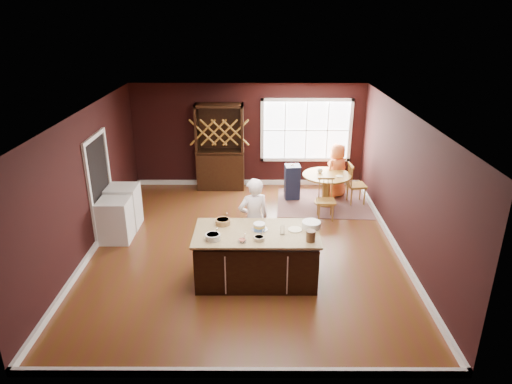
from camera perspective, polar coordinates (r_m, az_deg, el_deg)
room_shell at (r=8.63m, az=-1.40°, el=1.07°), size 7.00×7.00×7.00m
window at (r=11.96m, az=6.29°, el=7.67°), size 2.36×0.10×1.66m
doorway at (r=9.84m, az=-18.86°, el=0.51°), size 0.08×1.26×2.13m
kitchen_island at (r=7.96m, az=0.05°, el=-8.11°), size 2.12×1.11×0.92m
dining_table at (r=11.08m, az=8.79°, el=1.13°), size 1.16×1.16×0.75m
baker at (r=8.44m, az=-0.30°, el=-3.45°), size 0.68×0.56×1.61m
layer_cake at (r=7.78m, az=0.42°, el=-4.36°), size 0.29×0.29×0.12m
bowl_blue at (r=7.50m, az=-5.42°, el=-5.60°), size 0.25×0.25×0.10m
bowl_yellow at (r=7.99m, az=-4.18°, el=-3.73°), size 0.26×0.26×0.10m
bowl_pink at (r=7.40m, az=-1.74°, el=-6.11°), size 0.14×0.14×0.05m
bowl_olive at (r=7.45m, az=0.39°, el=-5.83°), size 0.18×0.18×0.07m
drinking_glass at (r=7.62m, az=3.32°, el=-4.80°), size 0.08×0.08×0.16m
dinner_plate at (r=7.82m, az=4.90°, el=-4.70°), size 0.24×0.24×0.02m
white_tub at (r=7.91m, az=6.92°, el=-4.07°), size 0.32×0.32×0.11m
stoneware_crock at (r=7.45m, az=6.85°, el=-5.48°), size 0.15×0.15×0.19m
rug at (r=11.27m, az=8.64°, el=-1.39°), size 2.43×1.94×0.01m
chair_east at (r=11.26m, az=12.49°, el=1.06°), size 0.45×0.47×1.02m
chair_south at (r=10.29m, az=8.73°, el=-0.91°), size 0.41×0.39×0.94m
chair_north at (r=11.82m, az=9.71°, el=2.13°), size 0.55×0.54×0.95m
seated_woman at (r=11.52m, az=10.07°, el=2.66°), size 0.80×0.75×1.37m
high_chair at (r=11.33m, az=4.54°, el=1.35°), size 0.38×0.38×0.90m
toddler at (r=11.22m, az=4.83°, el=3.09°), size 0.18×0.14×0.26m
table_plate at (r=10.91m, az=10.38°, el=1.95°), size 0.18×0.18×0.01m
table_cup at (r=11.06m, az=8.01°, el=2.61°), size 0.15×0.15×0.10m
hutch at (r=11.79m, az=-4.51°, el=5.58°), size 1.21×0.51×2.23m
washer at (r=9.68m, az=-17.16°, el=-3.40°), size 0.61×0.59×0.88m
dryer at (r=10.23m, az=-16.18°, el=-1.77°), size 0.64×0.62×0.92m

